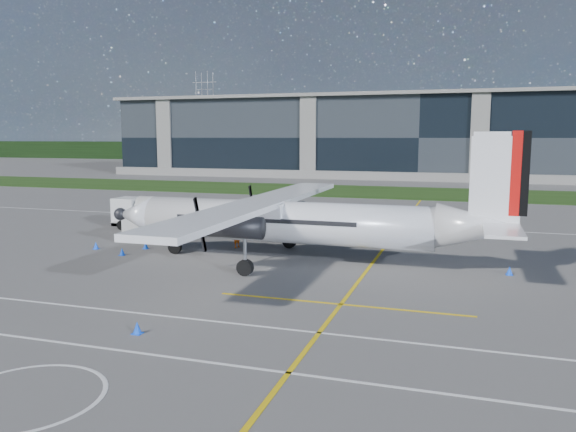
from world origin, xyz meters
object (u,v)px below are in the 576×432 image
object	(u,v)px
turboprop_aircraft	(299,198)
fuel_tanker_truck	(149,213)
pylon_west	(205,116)
safety_cone_tail	(509,271)
safety_cone_fwd	(96,245)
safety_cone_nose_port	(122,252)
safety_cone_portwing	(137,328)
baggage_tug	(146,227)
ground_crew_person	(237,233)
safety_cone_nose_stbd	(146,245)

from	to	relation	value
turboprop_aircraft	fuel_tanker_truck	size ratio (longest dim) A/B	3.61
pylon_west	safety_cone_tail	size ratio (longest dim) A/B	60.00
safety_cone_fwd	safety_cone_nose_port	size ratio (longest dim) A/B	1.00
safety_cone_portwing	safety_cone_nose_port	xyz separation A→B (m)	(-9.20, 12.57, 0.00)
baggage_tug	safety_cone_fwd	world-z (taller)	baggage_tug
pylon_west	baggage_tug	world-z (taller)	pylon_west
pylon_west	ground_crew_person	distance (m)	163.02
safety_cone_tail	fuel_tanker_truck	bearing A→B (deg)	164.57
ground_crew_person	safety_cone_portwing	bearing A→B (deg)	-153.37
turboprop_aircraft	ground_crew_person	size ratio (longest dim) A/B	13.22
ground_crew_person	safety_cone_portwing	distance (m)	17.55
baggage_tug	safety_cone_fwd	size ratio (longest dim) A/B	6.56
pylon_west	safety_cone_nose_port	distance (m)	164.67
safety_cone_nose_stbd	turboprop_aircraft	bearing A→B (deg)	-4.09
baggage_tug	safety_cone_tail	bearing A→B (deg)	-7.60
safety_cone_tail	safety_cone_nose_stbd	xyz separation A→B (m)	(-23.53, 0.27, 0.00)
pylon_west	safety_cone_nose_stbd	xyz separation A→B (m)	(67.28, -147.35, -14.75)
ground_crew_person	safety_cone_nose_stbd	distance (m)	6.38
turboprop_aircraft	safety_cone_tail	xyz separation A→B (m)	(12.19, 0.54, -3.76)
turboprop_aircraft	safety_cone_nose_stbd	distance (m)	11.97
ground_crew_person	safety_cone_tail	bearing A→B (deg)	-81.75
safety_cone_portwing	safety_cone_nose_stbd	bearing A→B (deg)	120.83
safety_cone_fwd	turboprop_aircraft	bearing A→B (deg)	1.25
pylon_west	safety_cone_portwing	bearing A→B (deg)	-64.85
turboprop_aircraft	safety_cone_portwing	xyz separation A→B (m)	(-2.43, -14.11, -3.76)
pylon_west	safety_cone_portwing	size ratio (longest dim) A/B	60.00
safety_cone_portwing	safety_cone_fwd	xyz separation A→B (m)	(-12.14, 13.80, 0.00)
ground_crew_person	safety_cone_fwd	world-z (taller)	ground_crew_person
safety_cone_portwing	safety_cone_fwd	distance (m)	18.38
pylon_west	ground_crew_person	xyz separation A→B (m)	(73.17, -145.00, -13.99)
pylon_west	baggage_tug	size ratio (longest dim) A/B	9.14
pylon_west	safety_cone_fwd	bearing A→B (deg)	-66.67
baggage_tug	safety_cone_fwd	bearing A→B (deg)	-107.42
fuel_tanker_truck	baggage_tug	xyz separation A→B (m)	(2.34, -4.27, -0.41)
pylon_west	safety_cone_fwd	xyz separation A→B (m)	(64.05, -148.48, -14.75)
pylon_west	safety_cone_nose_stbd	world-z (taller)	pylon_west
baggage_tug	safety_cone_nose_stbd	bearing A→B (deg)	-58.74
pylon_west	safety_cone_fwd	world-z (taller)	pylon_west
fuel_tanker_truck	ground_crew_person	world-z (taller)	fuel_tanker_truck
pylon_west	safety_cone_tail	distance (m)	173.95
safety_cone_nose_port	safety_cone_fwd	bearing A→B (deg)	157.32
ground_crew_person	safety_cone_fwd	xyz separation A→B (m)	(-9.11, -3.48, -0.76)
ground_crew_person	safety_cone_nose_stbd	bearing A→B (deg)	128.47
turboprop_aircraft	safety_cone_fwd	distance (m)	15.05
safety_cone_portwing	safety_cone_nose_port	size ratio (longest dim) A/B	1.00
turboprop_aircraft	ground_crew_person	xyz separation A→B (m)	(-5.45, 3.16, -3.00)
safety_cone_tail	safety_cone_nose_port	world-z (taller)	same
safety_cone_nose_port	safety_cone_nose_stbd	size ratio (longest dim) A/B	1.00
safety_cone_tail	pylon_west	bearing A→B (deg)	121.60
safety_cone_fwd	pylon_west	bearing A→B (deg)	113.33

